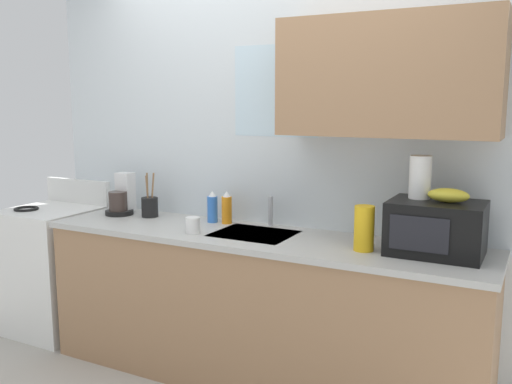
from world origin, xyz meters
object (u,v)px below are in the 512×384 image
at_px(dish_soap_bottle_orange, 227,208).
at_px(microwave, 436,228).
at_px(stove_range, 53,268).
at_px(coffee_maker, 122,199).
at_px(cereal_canister, 364,228).
at_px(paper_towel_roll, 420,177).
at_px(banana_bunch, 448,195).
at_px(mug_white, 193,225).
at_px(utensil_crock, 150,206).
at_px(dish_soap_bottle_blue, 212,208).

bearing_deg(dish_soap_bottle_orange, microwave, -5.86).
distance_m(stove_range, dish_soap_bottle_orange, 1.48).
bearing_deg(coffee_maker, microwave, -1.64).
xyz_separation_m(microwave, cereal_canister, (-0.34, -0.10, -0.02)).
xyz_separation_m(paper_towel_roll, cereal_canister, (-0.24, -0.15, -0.26)).
height_order(banana_bunch, cereal_canister, banana_bunch).
bearing_deg(dish_soap_bottle_orange, mug_white, -97.09).
distance_m(coffee_maker, utensil_crock, 0.23).
bearing_deg(utensil_crock, banana_bunch, -2.09).
relative_size(paper_towel_roll, cereal_canister, 0.94).
distance_m(paper_towel_roll, dish_soap_bottle_blue, 1.33).
relative_size(coffee_maker, dish_soap_bottle_blue, 1.39).
bearing_deg(coffee_maker, dish_soap_bottle_blue, 5.13).
bearing_deg(stove_range, dish_soap_bottle_orange, 7.40).
height_order(cereal_canister, mug_white, cereal_canister).
bearing_deg(microwave, dish_soap_bottle_blue, 175.01).
bearing_deg(paper_towel_roll, stove_range, -177.85).
bearing_deg(coffee_maker, stove_range, -169.76).
bearing_deg(stove_range, microwave, 0.96).
relative_size(banana_bunch, coffee_maker, 0.71).
bearing_deg(paper_towel_roll, microwave, -27.38).
relative_size(paper_towel_roll, utensil_crock, 0.74).
xyz_separation_m(dish_soap_bottle_blue, cereal_canister, (1.06, -0.22, 0.02)).
height_order(banana_bunch, coffee_maker, banana_bunch).
height_order(coffee_maker, cereal_canister, coffee_maker).
xyz_separation_m(paper_towel_roll, dish_soap_bottle_orange, (-1.20, 0.08, -0.28)).
relative_size(dish_soap_bottle_blue, cereal_canister, 0.86).
bearing_deg(dish_soap_bottle_blue, banana_bunch, -4.75).
bearing_deg(mug_white, paper_towel_roll, 10.97).
height_order(banana_bunch, utensil_crock, banana_bunch).
height_order(paper_towel_roll, cereal_canister, paper_towel_roll).
bearing_deg(paper_towel_roll, banana_bunch, -18.43).
distance_m(coffee_maker, mug_white, 0.79).
relative_size(stove_range, dish_soap_bottle_blue, 5.36).
height_order(microwave, dish_soap_bottle_blue, microwave).
xyz_separation_m(stove_range, dish_soap_bottle_orange, (1.37, 0.18, 0.54)).
relative_size(microwave, cereal_canister, 1.96).
height_order(cereal_canister, utensil_crock, utensil_crock).
distance_m(stove_range, coffee_maker, 0.80).
bearing_deg(utensil_crock, dish_soap_bottle_orange, 6.29).
distance_m(banana_bunch, coffee_maker, 2.15).
relative_size(dish_soap_bottle_orange, cereal_canister, 0.88).
xyz_separation_m(microwave, utensil_crock, (-1.86, 0.07, -0.06)).
relative_size(stove_range, banana_bunch, 5.40).
bearing_deg(stove_range, dish_soap_bottle_blue, 7.48).
xyz_separation_m(banana_bunch, mug_white, (-1.39, -0.19, -0.26)).
relative_size(coffee_maker, mug_white, 2.95).
xyz_separation_m(banana_bunch, utensil_crock, (-1.91, 0.07, -0.23)).
bearing_deg(utensil_crock, stove_range, -171.83).
bearing_deg(dish_soap_bottle_orange, utensil_crock, -173.71).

